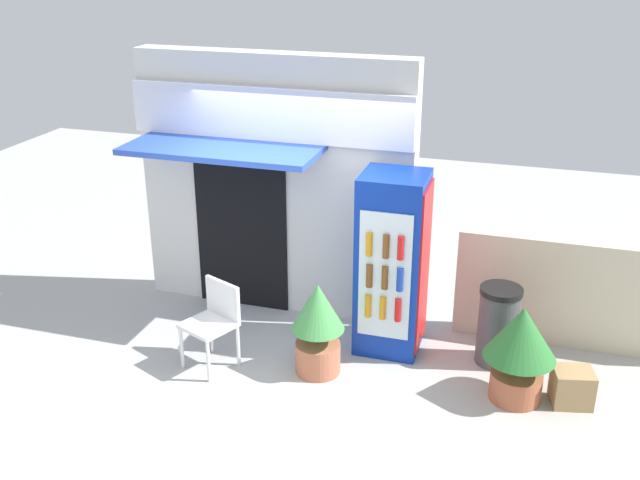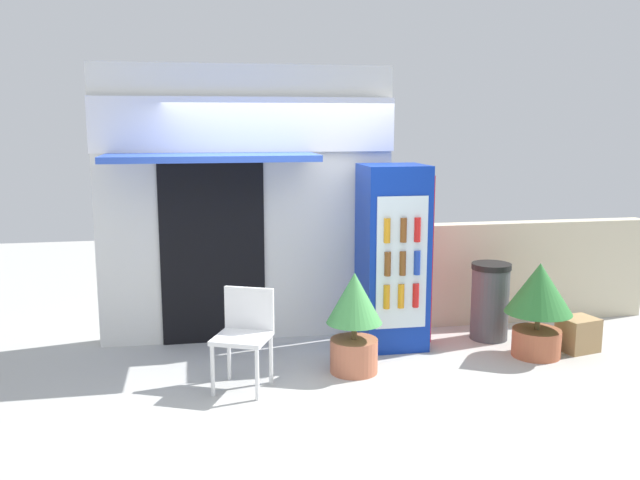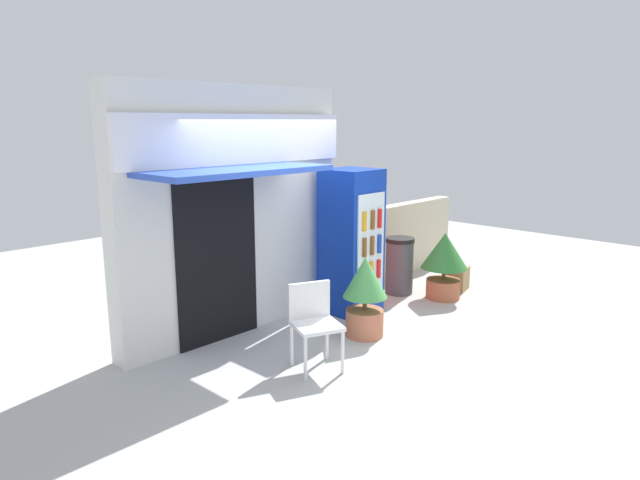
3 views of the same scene
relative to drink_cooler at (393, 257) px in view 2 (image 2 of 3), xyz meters
The scene contains 9 objects.
ground 1.65m from the drink_cooler, 139.61° to the right, with size 16.00×16.00×0.00m, color #B2B2AD.
storefront_building 1.67m from the drink_cooler, 159.18° to the left, with size 3.09×1.13×2.89m.
drink_cooler is the anchor object (origin of this frame).
plastic_chair 1.85m from the drink_cooler, 152.10° to the right, with size 0.59×0.59×0.87m.
potted_plant_near_shop 0.99m from the drink_cooler, 129.65° to the right, with size 0.52×0.52×0.95m.
potted_plant_curbside 1.50m from the drink_cooler, 24.29° to the right, with size 0.66×0.66×0.95m.
trash_bin 1.21m from the drink_cooler, ahead, with size 0.42×0.42×0.83m.
stone_boundary_wall 2.05m from the drink_cooler, 17.53° to the left, with size 2.67×0.22×1.17m, color beige.
cardboard_box 2.04m from the drink_cooler, 16.09° to the right, with size 0.36×0.30×0.35m, color tan.
Camera 2 is at (-0.96, -5.68, 2.31)m, focal length 37.96 mm.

